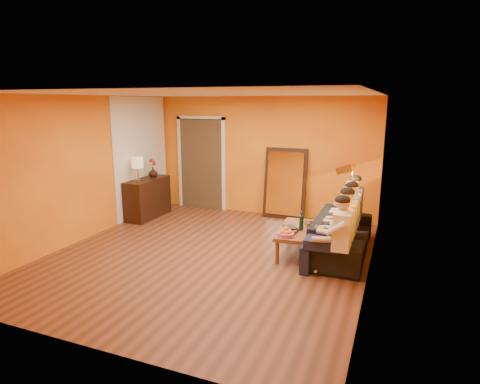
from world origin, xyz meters
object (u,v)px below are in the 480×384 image
at_px(dog, 320,248).
at_px(wine_bottle, 301,221).
at_px(mirror_frame, 285,183).
at_px(table_lamp, 138,169).
at_px(coffee_table, 298,241).
at_px(sofa, 341,235).
at_px(floor_lamp, 351,208).
at_px(person_mid_right, 351,217).
at_px(tumbler, 308,225).
at_px(laptop, 314,223).
at_px(person_mid_left, 347,226).
at_px(person_far_right, 355,209).
at_px(sideboard, 148,198).
at_px(person_far_left, 342,237).
at_px(vase, 153,172).

distance_m(dog, wine_bottle, 0.68).
relative_size(mirror_frame, table_lamp, 2.98).
bearing_deg(coffee_table, sofa, 17.02).
height_order(floor_lamp, person_mid_right, floor_lamp).
xyz_separation_m(sofa, tumbler, (-0.54, -0.15, 0.15)).
bearing_deg(floor_lamp, tumbler, -126.99).
bearing_deg(tumbler, laptop, 75.38).
distance_m(coffee_table, person_mid_left, 0.91).
height_order(coffee_table, dog, dog).
bearing_deg(person_mid_right, laptop, -178.18).
relative_size(coffee_table, wine_bottle, 3.94).
bearing_deg(person_far_right, table_lamp, -175.59).
bearing_deg(person_mid_left, wine_bottle, 170.02).
distance_m(person_mid_right, wine_bottle, 0.85).
height_order(floor_lamp, person_far_right, floor_lamp).
xyz_separation_m(coffee_table, laptop, (0.18, 0.35, 0.22)).
height_order(coffee_table, tumbler, tumbler).
bearing_deg(laptop, table_lamp, 147.87).
bearing_deg(laptop, sideboard, 143.35).
bearing_deg(person_mid_left, laptop, 139.08).
distance_m(mirror_frame, sofa, 2.27).
height_order(table_lamp, sofa, table_lamp).
distance_m(sideboard, table_lamp, 0.74).
height_order(sofa, coffee_table, sofa).
xyz_separation_m(sofa, person_far_right, (0.13, 0.65, 0.30)).
height_order(coffee_table, person_mid_left, person_mid_left).
bearing_deg(mirror_frame, dog, -63.44).
bearing_deg(person_mid_right, sideboard, 173.31).
xyz_separation_m(coffee_table, person_mid_right, (0.79, 0.37, 0.40)).
bearing_deg(person_far_right, floor_lamp, -94.76).
distance_m(floor_lamp, person_far_left, 1.29).
bearing_deg(dog, floor_lamp, 61.50).
xyz_separation_m(floor_lamp, person_far_left, (0.03, -1.29, -0.11)).
bearing_deg(sofa, sideboard, 81.78).
distance_m(person_mid_left, tumbler, 0.75).
relative_size(table_lamp, vase, 2.45).
height_order(coffee_table, person_mid_right, person_mid_right).
bearing_deg(tumbler, person_mid_left, -24.09).
bearing_deg(sofa, person_mid_left, -163.89).
relative_size(person_far_left, person_far_right, 1.00).
bearing_deg(coffee_table, vase, 157.32).
bearing_deg(floor_lamp, wine_bottle, -120.81).
bearing_deg(wine_bottle, coffee_table, 135.00).
distance_m(person_far_left, person_mid_left, 0.55).
distance_m(sofa, coffee_table, 0.72).
relative_size(dog, person_far_right, 0.55).
height_order(table_lamp, person_mid_left, table_lamp).
bearing_deg(dog, person_far_left, -43.29).
bearing_deg(dog, tumbler, 104.18).
distance_m(mirror_frame, floor_lamp, 2.09).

